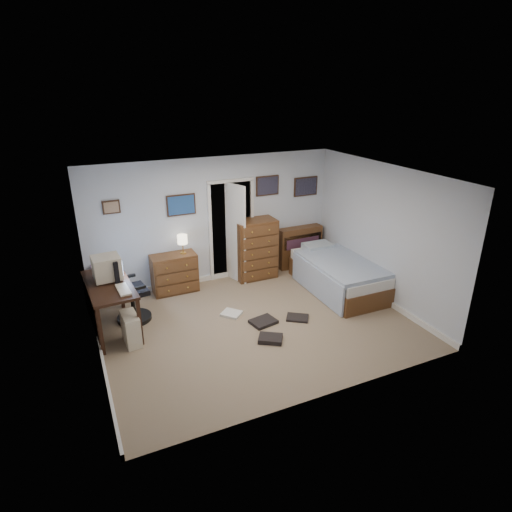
% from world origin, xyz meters
% --- Properties ---
extents(floor, '(5.00, 4.00, 0.02)m').
position_xyz_m(floor, '(0.00, 0.00, -0.01)').
color(floor, '#85735B').
rests_on(floor, ground).
extents(computer_desk, '(0.75, 1.47, 0.83)m').
position_xyz_m(computer_desk, '(-2.30, 0.83, 0.64)').
color(computer_desk, '#331A11').
rests_on(computer_desk, floor).
extents(crt_monitor, '(0.45, 0.42, 0.40)m').
position_xyz_m(crt_monitor, '(-2.18, 0.98, 1.03)').
color(crt_monitor, beige).
rests_on(crt_monitor, computer_desk).
extents(keyboard, '(0.19, 0.45, 0.03)m').
position_xyz_m(keyboard, '(-2.02, 0.48, 0.84)').
color(keyboard, beige).
rests_on(keyboard, computer_desk).
extents(pc_tower, '(0.25, 0.48, 0.50)m').
position_xyz_m(pc_tower, '(-2.00, 0.28, 0.25)').
color(pc_tower, beige).
rests_on(pc_tower, floor).
extents(office_chair, '(0.65, 0.65, 1.19)m').
position_xyz_m(office_chair, '(-1.91, 0.99, 0.46)').
color(office_chair, black).
rests_on(office_chair, floor).
extents(media_stack, '(0.15, 0.15, 0.73)m').
position_xyz_m(media_stack, '(-2.32, 1.91, 0.36)').
color(media_stack, maroon).
rests_on(media_stack, floor).
extents(low_dresser, '(0.85, 0.43, 0.76)m').
position_xyz_m(low_dresser, '(-0.92, 1.77, 0.38)').
color(low_dresser, brown).
rests_on(low_dresser, floor).
extents(table_lamp, '(0.19, 0.19, 0.37)m').
position_xyz_m(table_lamp, '(-0.72, 1.77, 1.03)').
color(table_lamp, gold).
rests_on(table_lamp, low_dresser).
extents(doorway, '(0.96, 1.12, 2.05)m').
position_xyz_m(doorway, '(0.35, 2.27, 1.00)').
color(doorway, black).
rests_on(doorway, floor).
extents(tall_dresser, '(0.84, 0.50, 1.24)m').
position_xyz_m(tall_dresser, '(0.77, 1.75, 0.62)').
color(tall_dresser, brown).
rests_on(tall_dresser, floor).
extents(headboard_bookcase, '(1.00, 0.27, 0.89)m').
position_xyz_m(headboard_bookcase, '(1.90, 1.86, 0.47)').
color(headboard_bookcase, brown).
rests_on(headboard_bookcase, floor).
extents(bed, '(1.15, 2.10, 0.68)m').
position_xyz_m(bed, '(1.98, 0.54, 0.32)').
color(bed, brown).
rests_on(bed, floor).
extents(wall_posters, '(4.38, 0.04, 0.60)m').
position_xyz_m(wall_posters, '(0.57, 1.98, 1.75)').
color(wall_posters, '#331E11').
rests_on(wall_posters, floor).
extents(floor_clutter, '(1.43, 1.44, 0.07)m').
position_xyz_m(floor_clutter, '(0.10, -0.14, 0.03)').
color(floor_clutter, black).
rests_on(floor_clutter, floor).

